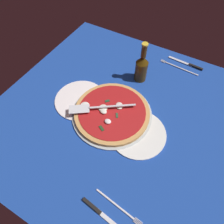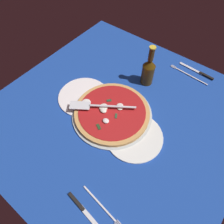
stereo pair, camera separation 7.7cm
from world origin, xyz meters
The scene contains 10 objects.
ground_plane centered at (0.00, 0.00, -0.40)cm, with size 109.81×109.81×0.80cm, color #1A3F99.
checker_pattern centered at (0.00, 0.00, 0.05)cm, with size 109.81×109.81×0.10cm.
pizza_pan centered at (1.45, 2.24, 0.69)cm, with size 36.66×36.66×1.17cm, color #AFBABE.
dinner_plate_left centered at (-13.25, 5.64, 0.60)cm, with size 24.55×24.55×1.00cm, color white.
dinner_plate_right centered at (18.86, 2.50, 0.60)cm, with size 24.71×24.71×1.00cm, color white.
pizza centered at (1.58, 2.29, 2.30)cm, with size 34.31×34.31×3.28cm.
pizza_server centered at (6.45, 4.28, 4.92)cm, with size 26.28×19.15×1.00cm.
place_setting_near centered at (-17.20, -45.48, 0.46)cm, with size 22.74×12.97×1.40cm.
place_setting_far centered at (-17.87, 38.02, 0.45)cm, with size 22.26×14.24×1.40cm.
beer_bottle centered at (0.08, -24.84, 8.42)cm, with size 6.24×6.24×22.03cm.
Camera 1 is at (-24.89, 48.71, 77.88)cm, focal length 32.68 mm.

